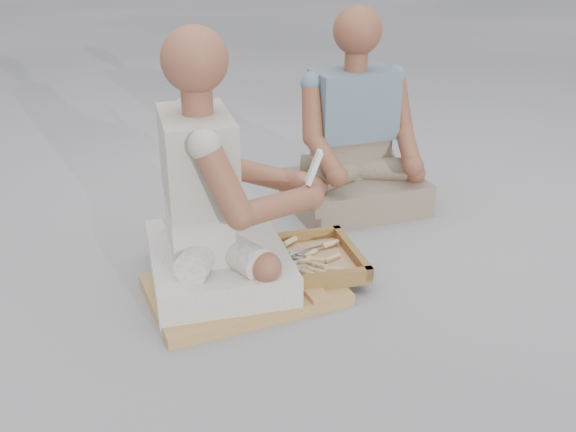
{
  "coord_description": "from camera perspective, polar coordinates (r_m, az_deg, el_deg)",
  "views": [
    {
      "loc": [
        -0.36,
        -1.87,
        1.21
      ],
      "look_at": [
        -0.11,
        0.11,
        0.3
      ],
      "focal_mm": 40.0,
      "sensor_mm": 36.0,
      "label": 1
    }
  ],
  "objects": [
    {
      "name": "wood_chip_5",
      "position": [
        2.35,
        4.59,
        -6.41
      ],
      "size": [
        0.02,
        0.02,
        0.0
      ],
      "primitive_type": "cube",
      "rotation": [
        0.0,
        0.0,
        1.0
      ],
      "color": "tan",
      "rests_on": "ground"
    },
    {
      "name": "chisel_2",
      "position": [
        2.36,
        2.53,
        -4.33
      ],
      "size": [
        0.18,
        0.16,
        0.02
      ],
      "rotation": [
        0.0,
        0.0,
        -0.72
      ],
      "color": "silver",
      "rests_on": "tool_tray"
    },
    {
      "name": "chisel_7",
      "position": [
        2.41,
        1.67,
        -3.59
      ],
      "size": [
        0.17,
        0.17,
        0.02
      ],
      "rotation": [
        0.0,
        0.0,
        0.78
      ],
      "color": "silver",
      "rests_on": "tool_tray"
    },
    {
      "name": "wood_chip_2",
      "position": [
        2.75,
        0.72,
        -1.51
      ],
      "size": [
        0.02,
        0.02,
        0.0
      ],
      "primitive_type": "cube",
      "rotation": [
        0.0,
        0.0,
        0.2
      ],
      "color": "tan",
      "rests_on": "ground"
    },
    {
      "name": "chisel_11",
      "position": [
        2.41,
        1.75,
        -3.69
      ],
      "size": [
        0.17,
        0.16,
        0.02
      ],
      "rotation": [
        0.0,
        0.0,
        -0.75
      ],
      "color": "silver",
      "rests_on": "tool_tray"
    },
    {
      "name": "chisel_6",
      "position": [
        2.31,
        3.58,
        -4.77
      ],
      "size": [
        0.22,
        0.06,
        0.02
      ],
      "rotation": [
        0.0,
        0.0,
        -0.21
      ],
      "color": "silver",
      "rests_on": "tool_tray"
    },
    {
      "name": "wood_chip_3",
      "position": [
        2.43,
        2.7,
        -5.28
      ],
      "size": [
        0.02,
        0.02,
        0.0
      ],
      "primitive_type": "cube",
      "rotation": [
        0.0,
        0.0,
        2.63
      ],
      "color": "tan",
      "rests_on": "ground"
    },
    {
      "name": "chisel_9",
      "position": [
        2.38,
        1.28,
        -4.06
      ],
      "size": [
        0.22,
        0.02,
        0.02
      ],
      "rotation": [
        0.0,
        0.0,
        0.0
      ],
      "color": "silver",
      "rests_on": "tool_tray"
    },
    {
      "name": "chisel_5",
      "position": [
        2.32,
        2.13,
        -4.82
      ],
      "size": [
        0.19,
        0.14,
        0.02
      ],
      "rotation": [
        0.0,
        0.0,
        -0.59
      ],
      "color": "silver",
      "rests_on": "tool_tray"
    },
    {
      "name": "companion",
      "position": [
        2.92,
        5.98,
        6.31
      ],
      "size": [
        0.67,
        0.58,
        0.91
      ],
      "rotation": [
        0.0,
        0.0,
        3.36
      ],
      "color": "#7E6D5B",
      "rests_on": "ground"
    },
    {
      "name": "chisel_1",
      "position": [
        2.39,
        1.96,
        -3.84
      ],
      "size": [
        0.21,
        0.09,
        0.02
      ],
      "rotation": [
        0.0,
        0.0,
        -0.36
      ],
      "color": "silver",
      "rests_on": "tool_tray"
    },
    {
      "name": "wood_chip_4",
      "position": [
        2.32,
        1.57,
        -6.84
      ],
      "size": [
        0.02,
        0.02,
        0.0
      ],
      "primitive_type": "cube",
      "rotation": [
        0.0,
        0.0,
        1.22
      ],
      "color": "tan",
      "rests_on": "ground"
    },
    {
      "name": "tool_tray",
      "position": [
        2.38,
        0.71,
        -4.17
      ],
      "size": [
        0.51,
        0.43,
        0.06
      ],
      "rotation": [
        0.0,
        0.0,
        0.13
      ],
      "color": "brown",
      "rests_on": "carved_panel"
    },
    {
      "name": "wood_chip_7",
      "position": [
        2.66,
        2.97,
        -2.52
      ],
      "size": [
        0.02,
        0.02,
        0.0
      ],
      "primitive_type": "cube",
      "rotation": [
        0.0,
        0.0,
        1.97
      ],
      "color": "tan",
      "rests_on": "ground"
    },
    {
      "name": "chisel_10",
      "position": [
        2.31,
        4.06,
        -5.14
      ],
      "size": [
        0.14,
        0.19,
        0.02
      ],
      "rotation": [
        0.0,
        0.0,
        -0.98
      ],
      "color": "silver",
      "rests_on": "tool_tray"
    },
    {
      "name": "wood_chip_8",
      "position": [
        2.42,
        0.55,
        -5.37
      ],
      "size": [
        0.02,
        0.02,
        0.0
      ],
      "primitive_type": "cube",
      "rotation": [
        0.0,
        0.0,
        3.06
      ],
      "color": "tan",
      "rests_on": "ground"
    },
    {
      "name": "wood_chip_6",
      "position": [
        2.39,
        4.33,
        -5.86
      ],
      "size": [
        0.02,
        0.02,
        0.0
      ],
      "primitive_type": "cube",
      "rotation": [
        0.0,
        0.0,
        0.16
      ],
      "color": "tan",
      "rests_on": "ground"
    },
    {
      "name": "chisel_4",
      "position": [
        2.38,
        3.53,
        -3.95
      ],
      "size": [
        0.2,
        0.13,
        0.02
      ],
      "rotation": [
        0.0,
        0.0,
        0.56
      ],
      "color": "silver",
      "rests_on": "tool_tray"
    },
    {
      "name": "wood_chip_1",
      "position": [
        2.65,
        -2.88,
        -2.63
      ],
      "size": [
        0.02,
        0.02,
        0.0
      ],
      "primitive_type": "cube",
      "rotation": [
        0.0,
        0.0,
        1.05
      ],
      "color": "tan",
      "rests_on": "ground"
    },
    {
      "name": "mobile_phone",
      "position": [
        2.21,
        2.33,
        4.37
      ],
      "size": [
        0.06,
        0.05,
        0.12
      ],
      "rotation": [
        -0.35,
        0.0,
        -1.64
      ],
      "color": "silver",
      "rests_on": "craftsman"
    },
    {
      "name": "wood_chip_0",
      "position": [
        2.38,
        5.37,
        -6.09
      ],
      "size": [
        0.02,
        0.02,
        0.0
      ],
      "primitive_type": "cube",
      "rotation": [
        0.0,
        0.0,
        1.39
      ],
      "color": "tan",
      "rests_on": "ground"
    },
    {
      "name": "carved_panel",
      "position": [
        2.3,
        -3.92,
        -6.58
      ],
      "size": [
        0.75,
        0.6,
        0.04
      ],
      "primitive_type": "cube",
      "rotation": [
        0.0,
        0.0,
        0.28
      ],
      "color": "olive",
      "rests_on": "ground"
    },
    {
      "name": "chisel_3",
      "position": [
        2.47,
        3.36,
        -2.59
      ],
      "size": [
        0.21,
        0.1,
        0.02
      ],
      "rotation": [
        0.0,
        0.0,
        0.39
      ],
      "color": "silver",
      "rests_on": "tool_tray"
    },
    {
      "name": "craftsman",
      "position": [
        2.24,
        -6.62,
        0.92
      ],
      "size": [
        0.66,
        0.65,
        0.93
      ],
      "rotation": [
        0.0,
        0.0,
        -1.44
      ],
      "color": "silver",
      "rests_on": "ground"
    },
    {
      "name": "wood_chip_9",
      "position": [
        2.29,
        -6.66,
        -7.48
      ],
      "size": [
        0.02,
        0.02,
        0.0
      ],
      "primitive_type": "cube",
      "rotation": [
        0.0,
        0.0,
        2.52
      ],
      "color": "tan",
      "rests_on": "ground"
    },
    {
      "name": "wood_chip_10",
      "position": [
        2.31,
        -2.77,
        -7.04
      ],
      "size": [
        0.02,
        0.02,
        0.0
      ],
      "primitive_type": "cube",
      "rotation": [
        0.0,
        0.0,
        0.54
      ],
      "color": "tan",
      "rests_on": "ground"
    },
    {
      "name": "chisel_8",
      "position": [
        2.29,
        1.6,
        -5.01
      ],
      "size": [
        0.16,
        0.18,
        0.02
      ],
      "rotation": [
        0.0,
        0.0,
        -0.86
      ],
      "color": "silver",
      "rests_on": "tool_tray"
    },
    {
      "name": "chisel_0",
      "position": [
        2.48,
        -0.15,
        -2.44
      ],
      "size": [
        0.17,
        0.16,
        0.02
      ],
      "rotation": [
        0.0,
        0.0,
        0.76
      ],
      "color": "silver",
      "rests_on": "tool_tray"
    },
    {
      "name": "ground",
      "position": [
        2.25,
        3.14,
        -7.97
      ],
      "size": [
        60.0,
        60.0,
        0.0
      ],
      "primitive_type": "plane",
      "color": "#9D9CA2",
      "rests_on": "ground"
    }
  ]
}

